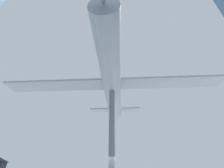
{
  "coord_description": "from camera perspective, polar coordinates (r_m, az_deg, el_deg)",
  "views": [
    {
      "loc": [
        -0.54,
        11.58,
        1.36
      ],
      "look_at": [
        0.0,
        0.0,
        8.52
      ],
      "focal_mm": 24.0,
      "sensor_mm": 36.0,
      "label": 1
    }
  ],
  "objects": [
    {
      "name": "support_pylon_central",
      "position": [
        11.86,
        -0.0,
        -19.6
      ],
      "size": [
        0.51,
        0.51,
        7.7
      ],
      "color": "slate",
      "rests_on": "ground_plane"
    },
    {
      "name": "suspended_airplane",
      "position": [
        13.49,
        -0.04,
        0.42
      ],
      "size": [
        19.48,
        16.32,
        3.11
      ],
      "rotation": [
        0.0,
        0.0,
        -0.01
      ],
      "color": "#93999E",
      "rests_on": "support_pylon_central"
    }
  ]
}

